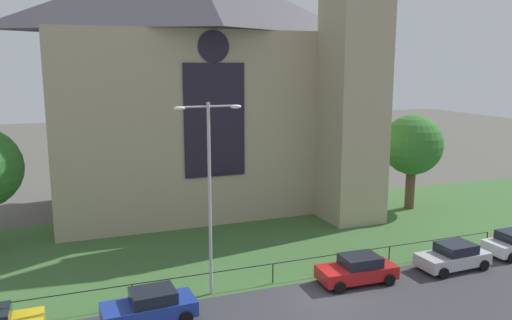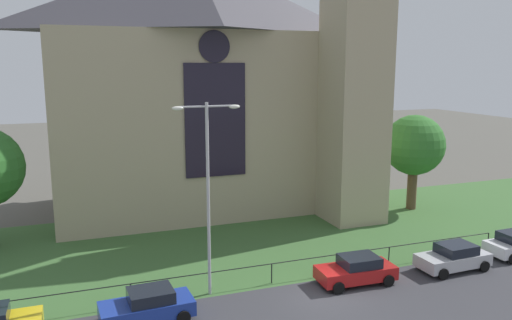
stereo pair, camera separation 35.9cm
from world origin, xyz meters
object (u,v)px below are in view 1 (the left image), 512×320
parked_car_blue (150,306)px  parked_car_silver (453,256)px  streetlamp_near (209,178)px  parked_car_red (357,269)px  tree_right_far (412,145)px  church_building (204,81)px

parked_car_blue → parked_car_silver: bearing=177.6°
streetlamp_near → parked_car_red: size_ratio=2.30×
parked_car_blue → tree_right_far: bearing=-156.0°
church_building → parked_car_red: (3.50, -17.72, -9.53)m
streetlamp_near → parked_car_silver: size_ratio=2.31×
streetlamp_near → parked_car_silver: bearing=-7.2°
tree_right_far → parked_car_silver: size_ratio=1.81×
tree_right_far → parked_car_silver: bearing=-116.3°
parked_car_red → streetlamp_near: bearing=-8.4°
streetlamp_near → parked_car_red: (7.74, -1.45, -5.35)m
parked_car_blue → parked_car_silver: size_ratio=1.01×
tree_right_far → parked_car_silver: tree_right_far is taller
parked_car_blue → parked_car_silver: 17.32m
church_building → parked_car_red: size_ratio=6.09×
church_building → streetlamp_near: bearing=-104.6°
tree_right_far → parked_car_red: size_ratio=1.80×
parked_car_red → church_building: bearing=-76.6°
church_building → parked_car_blue: church_building is taller
streetlamp_near → parked_car_silver: 15.02m
parked_car_silver → parked_car_blue: bearing=-1.5°
tree_right_far → parked_car_blue: tree_right_far is taller
parked_car_blue → parked_car_red: (11.14, 0.34, 0.00)m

